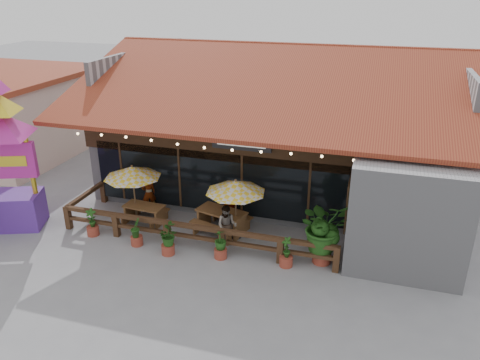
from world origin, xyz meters
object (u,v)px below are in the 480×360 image
(picnic_table_left, at_px, (144,211))
(umbrella_left, at_px, (132,172))
(umbrella_right, at_px, (236,187))
(tropical_plant, at_px, (324,228))
(picnic_table_right, at_px, (222,218))
(thai_sign_tower, at_px, (1,129))

(picnic_table_left, bearing_deg, umbrella_left, 166.03)
(umbrella_right, distance_m, tropical_plant, 3.33)
(umbrella_left, height_order, picnic_table_left, umbrella_left)
(tropical_plant, bearing_deg, picnic_table_right, 165.61)
(umbrella_left, height_order, umbrella_right, umbrella_left)
(picnic_table_left, bearing_deg, umbrella_right, -0.68)
(picnic_table_left, bearing_deg, picnic_table_right, 3.26)
(picnic_table_right, bearing_deg, umbrella_right, -19.47)
(picnic_table_right, height_order, thai_sign_tower, thai_sign_tower)
(picnic_table_left, xyz_separation_m, picnic_table_right, (3.02, 0.17, 0.09))
(picnic_table_right, distance_m, thai_sign_tower, 8.26)
(thai_sign_tower, bearing_deg, picnic_table_left, 19.58)
(umbrella_left, bearing_deg, umbrella_right, -2.07)
(picnic_table_left, xyz_separation_m, tropical_plant, (6.81, -0.80, 0.79))
(picnic_table_right, xyz_separation_m, tropical_plant, (3.78, -0.97, 0.70))
(tropical_plant, bearing_deg, umbrella_right, 166.61)
(thai_sign_tower, distance_m, tropical_plant, 11.51)
(picnic_table_left, relative_size, tropical_plant, 0.71)
(umbrella_left, height_order, picnic_table_right, umbrella_left)
(umbrella_left, height_order, tropical_plant, umbrella_left)
(tropical_plant, bearing_deg, picnic_table_left, 173.31)
(umbrella_right, height_order, picnic_table_right, umbrella_right)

